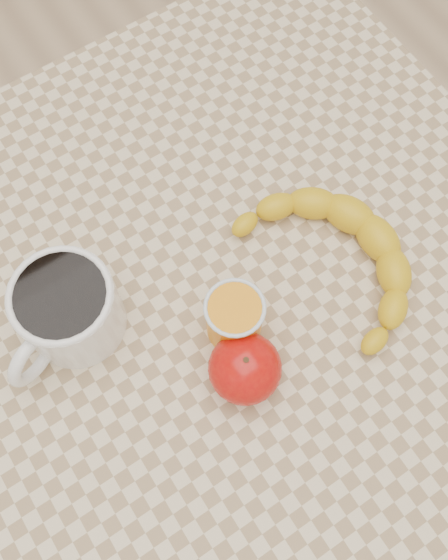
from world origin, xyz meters
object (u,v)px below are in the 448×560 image
coffee_mug (67,310)px  apple (245,368)px  table (224,310)px  orange_juice_glass (234,318)px  banana (336,260)px

coffee_mug → apple: 0.20m
table → orange_juice_glass: orange_juice_glass is taller
coffee_mug → orange_juice_glass: 0.18m
banana → table: bearing=156.2°
orange_juice_glass → apple: size_ratio=0.76×
apple → coffee_mug: bearing=129.3°
apple → banana: (0.16, 0.05, -0.01)m
table → banana: (0.12, -0.05, 0.11)m
coffee_mug → banana: (0.29, -0.10, -0.03)m
apple → banana: apple is taller
table → coffee_mug: coffee_mug is taller
orange_juice_glass → banana: orange_juice_glass is taller
apple → banana: bearing=17.6°
coffee_mug → banana: size_ratio=0.60×
table → coffee_mug: (-0.17, 0.05, 0.14)m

